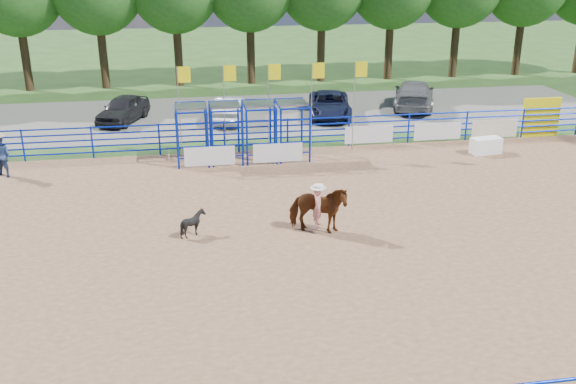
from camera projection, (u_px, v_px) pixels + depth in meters
The scene contains 13 objects.
ground at pixel (335, 236), 21.52m from camera, with size 120.00×120.00×0.00m, color #395E25.
arena_dirt at pixel (335, 236), 21.51m from camera, with size 30.00×20.00×0.02m, color #986D4C.
gravel_strip at pixel (268, 114), 37.17m from camera, with size 40.00×10.00×0.01m, color slate.
announcer_table at pixel (486, 146), 29.91m from camera, with size 1.40×0.65×0.74m, color white.
horse_and_rider at pixel (318, 207), 21.42m from camera, with size 2.19×1.50×2.43m.
calf at pixel (193, 223), 21.38m from camera, with size 0.72×0.81×0.89m, color black.
spectator_cowboy at pixel (1, 156), 26.62m from camera, with size 1.09×1.00×1.87m.
car_a at pixel (123, 109), 35.21m from camera, with size 1.69×4.21×1.44m, color black.
car_b at pixel (230, 109), 35.35m from camera, with size 1.48×4.25×1.40m, color #94969C.
car_c at pixel (330, 105), 36.29m from camera, with size 2.28×4.95×1.38m, color black.
car_d at pixel (414, 95), 38.20m from camera, with size 2.27×5.58×1.62m, color #5E5E61.
perimeter_fence at pixel (336, 216), 21.25m from camera, with size 30.10×20.10×1.50m.
chute_assembly at pixel (250, 132), 28.92m from camera, with size 19.32×2.41×4.20m.
Camera 1 is at (-4.71, -19.04, 9.12)m, focal length 40.00 mm.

